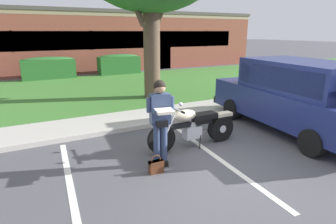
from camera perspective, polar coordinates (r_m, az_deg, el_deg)
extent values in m
plane|color=#4C4C51|center=(6.03, 10.10, -9.56)|extent=(140.00, 140.00, 0.00)
cube|color=#B7B2A8|center=(8.09, -1.43, -2.18)|extent=(60.00, 0.20, 0.12)
cube|color=#B7B2A8|center=(8.83, -3.91, -0.79)|extent=(60.00, 1.50, 0.08)
cube|color=#3D752D|center=(13.41, -12.73, 4.57)|extent=(60.00, 8.46, 0.06)
cube|color=silver|center=(5.15, -18.82, -14.88)|extent=(0.50, 4.39, 0.01)
cube|color=silver|center=(6.21, 9.47, -8.72)|extent=(0.50, 4.39, 0.01)
cube|color=silver|center=(8.26, 26.11, -3.89)|extent=(0.50, 4.39, 0.01)
cylinder|color=black|center=(6.16, -1.31, -5.53)|extent=(0.64, 0.10, 0.64)
cylinder|color=silver|center=(6.16, -1.31, -5.53)|extent=(0.18, 0.12, 0.18)
cylinder|color=black|center=(6.98, 10.49, -3.17)|extent=(0.64, 0.18, 0.64)
cylinder|color=silver|center=(6.98, 10.49, -3.17)|extent=(0.18, 0.20, 0.18)
cube|color=silver|center=(6.04, -1.33, -2.43)|extent=(0.44, 0.14, 0.06)
cube|color=beige|center=(6.91, 10.95, -0.43)|extent=(0.44, 0.20, 0.08)
cylinder|color=silver|center=(6.05, 0.17, -3.09)|extent=(0.31, 0.04, 0.58)
cylinder|color=silver|center=(6.19, -0.54, -2.67)|extent=(0.31, 0.04, 0.58)
sphere|color=silver|center=(6.06, 0.11, -0.51)|extent=(0.17, 0.17, 0.17)
cylinder|color=silver|center=(6.09, 1.27, 0.75)|extent=(0.03, 0.72, 0.03)
cylinder|color=black|center=(5.79, 3.02, -0.07)|extent=(0.04, 0.10, 0.04)
cylinder|color=black|center=(6.40, -0.32, 1.49)|extent=(0.04, 0.10, 0.04)
sphere|color=silver|center=(5.79, 2.57, 1.57)|extent=(0.08, 0.08, 0.08)
sphere|color=silver|center=(6.30, -0.23, 2.76)|extent=(0.08, 0.08, 0.08)
cube|color=black|center=(6.43, 4.65, -2.36)|extent=(1.10, 0.10, 0.10)
ellipsoid|color=beige|center=(6.28, 3.39, -0.69)|extent=(0.56, 0.32, 0.26)
cube|color=black|center=(6.57, 7.10, -0.76)|extent=(0.64, 0.28, 0.12)
cube|color=silver|center=(6.51, 4.83, -3.99)|extent=(0.40, 0.24, 0.28)
cylinder|color=silver|center=(6.44, 4.61, -2.71)|extent=(0.17, 0.12, 0.21)
cylinder|color=silver|center=(6.48, 5.12, -2.61)|extent=(0.17, 0.12, 0.21)
cylinder|color=silver|center=(6.85, 6.78, -3.92)|extent=(0.60, 0.08, 0.08)
cylinder|color=silver|center=(6.96, 8.13, -3.64)|extent=(0.60, 0.08, 0.08)
cylinder|color=black|center=(6.53, 6.45, -5.97)|extent=(0.12, 0.12, 0.30)
cube|color=black|center=(5.76, -0.77, -10.02)|extent=(0.16, 0.26, 0.10)
cube|color=black|center=(5.73, -2.14, -10.19)|extent=(0.16, 0.26, 0.10)
cylinder|color=navy|center=(5.62, -0.84, -6.45)|extent=(0.14, 0.14, 0.86)
cylinder|color=navy|center=(5.59, -2.23, -6.60)|extent=(0.14, 0.14, 0.86)
cube|color=navy|center=(5.37, -1.59, 0.59)|extent=(0.42, 0.29, 0.58)
cube|color=navy|center=(5.31, -1.61, 3.40)|extent=(0.33, 0.26, 0.06)
sphere|color=#A87A5B|center=(5.28, -1.62, 4.88)|extent=(0.21, 0.21, 0.21)
sphere|color=black|center=(5.29, -1.67, 5.23)|extent=(0.23, 0.23, 0.23)
cube|color=black|center=(5.33, -1.21, -2.36)|extent=(0.24, 0.14, 0.12)
cylinder|color=navy|center=(5.26, 0.54, 0.49)|extent=(0.16, 0.35, 0.09)
cylinder|color=navy|center=(5.18, -2.85, 0.22)|extent=(0.16, 0.35, 0.09)
cylinder|color=navy|center=(5.39, 0.72, 1.74)|extent=(0.10, 0.10, 0.28)
cylinder|color=navy|center=(5.28, -3.85, 1.40)|extent=(0.10, 0.10, 0.28)
cube|color=beige|center=(5.08, -0.73, 0.17)|extent=(0.38, 0.38, 0.05)
cube|color=#562D19|center=(5.43, -2.40, -10.90)|extent=(0.28, 0.12, 0.24)
cube|color=#562D19|center=(5.38, -2.39, -9.97)|extent=(0.28, 0.13, 0.04)
torus|color=#562D19|center=(5.37, -2.42, -9.57)|extent=(0.20, 0.02, 0.20)
cube|color=navy|center=(8.22, 23.85, 1.37)|extent=(2.35, 4.86, 0.80)
cube|color=navy|center=(7.98, 25.24, 6.54)|extent=(1.99, 3.07, 0.76)
cube|color=black|center=(7.39, 20.81, 6.39)|extent=(0.31, 2.72, 0.55)
cube|color=black|center=(8.61, 29.04, 6.65)|extent=(0.31, 2.72, 0.55)
cube|color=black|center=(8.85, 19.37, 7.68)|extent=(1.57, 0.39, 0.51)
cube|color=black|center=(10.03, 13.92, 2.92)|extent=(1.90, 0.29, 0.20)
cylinder|color=black|center=(8.81, 12.75, 0.57)|extent=(0.30, 0.62, 0.60)
cylinder|color=black|center=(9.93, 21.21, 1.58)|extent=(0.30, 0.62, 0.60)
cylinder|color=black|center=(6.77, 26.99, -5.49)|extent=(0.30, 0.62, 0.60)
cylinder|color=brown|center=(11.08, -3.26, 11.58)|extent=(0.62, 0.62, 3.49)
cylinder|color=brown|center=(11.26, -1.27, 19.88)|extent=(0.22, 1.04, 1.26)
cylinder|color=brown|center=(10.84, -6.34, 19.89)|extent=(0.22, 1.31, 1.26)
cube|color=#286028|center=(17.07, -22.80, 7.85)|extent=(2.76, 0.90, 1.10)
ellipsoid|color=#286028|center=(17.02, -23.00, 9.68)|extent=(2.62, 0.84, 0.28)
cube|color=#286028|center=(17.90, -9.78, 9.16)|extent=(2.48, 0.90, 1.10)
ellipsoid|color=#286028|center=(17.85, -9.86, 10.92)|extent=(2.36, 0.84, 0.28)
cube|color=brown|center=(23.90, -18.28, 13.38)|extent=(25.20, 10.99, 3.71)
cube|color=#998466|center=(18.57, -15.55, 18.47)|extent=(25.20, 0.10, 0.24)
cube|color=#4C4742|center=(23.92, -18.70, 18.05)|extent=(25.46, 11.10, 0.20)
cube|color=#1E282D|center=(18.54, -15.18, 13.70)|extent=(21.42, 0.06, 1.10)
cube|color=brown|center=(18.03, -28.82, 12.29)|extent=(0.08, 0.04, 1.20)
cube|color=brown|center=(18.53, -15.17, 13.70)|extent=(0.08, 0.04, 1.20)
cube|color=brown|center=(19.96, -2.77, 14.33)|extent=(0.08, 0.04, 1.20)
cube|color=brown|center=(22.14, 7.63, 14.36)|extent=(0.08, 0.04, 1.20)
cube|color=#473323|center=(20.37, -0.79, 11.59)|extent=(1.00, 0.08, 2.10)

